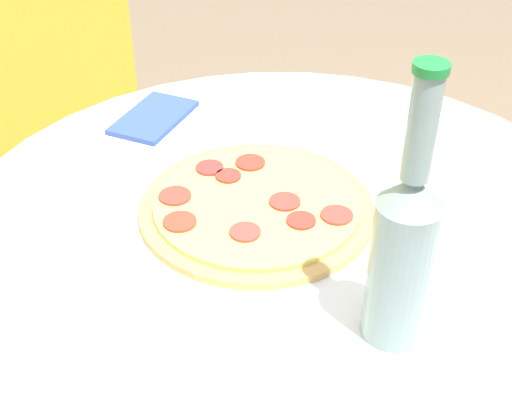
# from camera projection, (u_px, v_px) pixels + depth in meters

# --- Properties ---
(table) EXTENTS (0.83, 0.83, 0.75)m
(table) POSITION_uv_depth(u_px,v_px,m) (286.00, 331.00, 0.96)
(table) COLOR white
(table) RESTS_ON ground_plane
(pizza) EXTENTS (0.29, 0.29, 0.02)m
(pizza) POSITION_uv_depth(u_px,v_px,m) (256.00, 207.00, 0.87)
(pizza) COLOR tan
(pizza) RESTS_ON table
(beer_bottle) EXTENTS (0.06, 0.06, 0.29)m
(beer_bottle) POSITION_uv_depth(u_px,v_px,m) (403.00, 249.00, 0.65)
(beer_bottle) COLOR gray
(beer_bottle) RESTS_ON table
(napkin) EXTENTS (0.14, 0.09, 0.01)m
(napkin) POSITION_uv_depth(u_px,v_px,m) (154.00, 117.00, 1.06)
(napkin) COLOR #334C99
(napkin) RESTS_ON table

